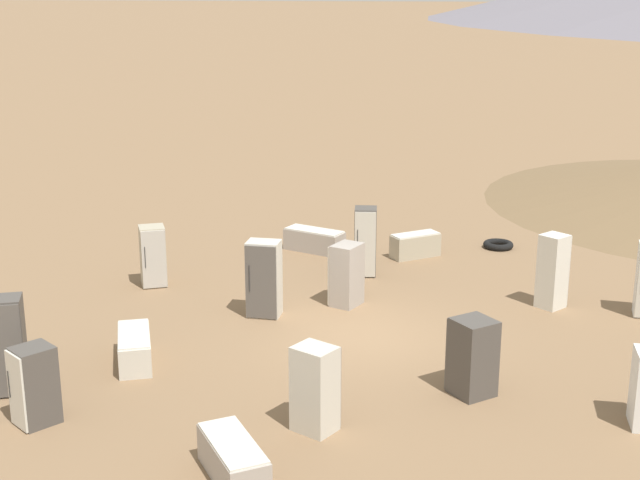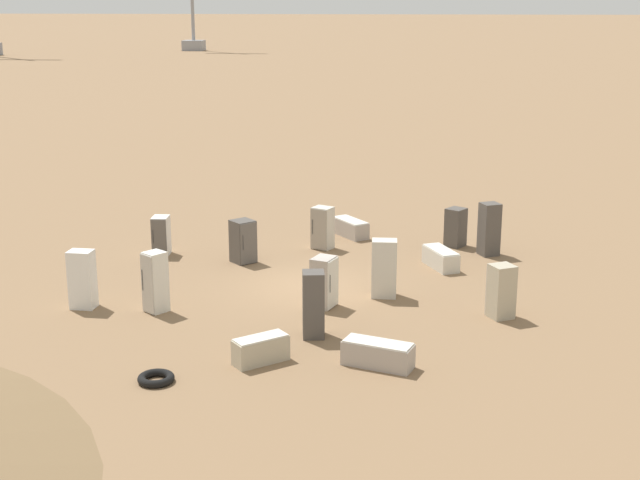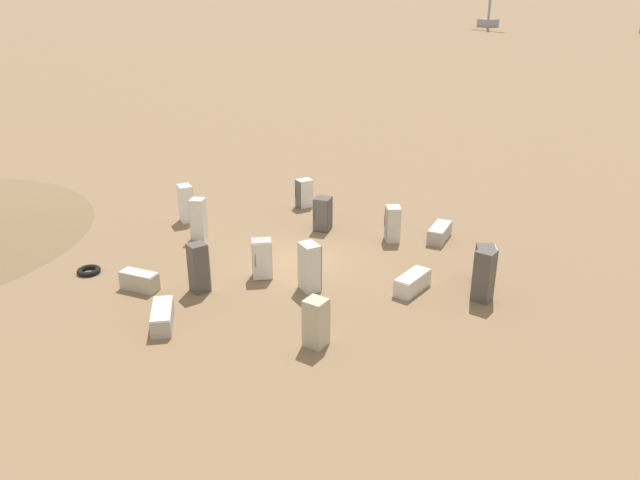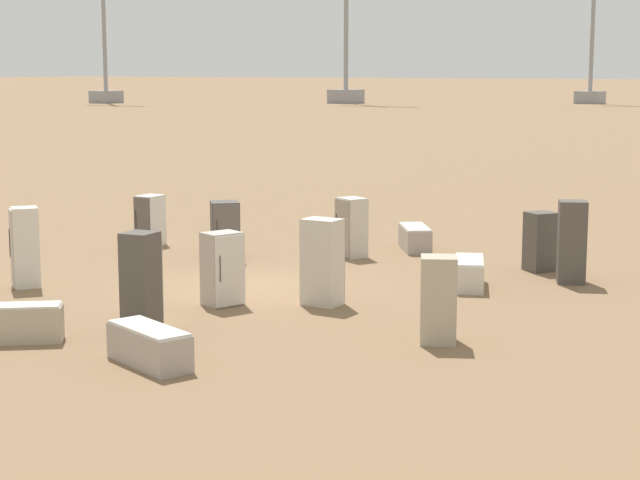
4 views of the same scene
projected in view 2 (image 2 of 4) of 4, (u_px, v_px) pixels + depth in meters
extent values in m
plane|color=#846647|center=(309.00, 285.00, 29.38)|extent=(1000.00, 1000.00, 0.00)
cube|color=gray|center=(194.00, 45.00, 159.77)|extent=(3.60, 3.60, 1.80)
cube|color=#4C4742|center=(243.00, 241.00, 31.75)|extent=(1.03, 1.03, 1.54)
cube|color=#56514C|center=(249.00, 244.00, 31.46)|extent=(0.53, 0.51, 1.48)
cylinder|color=#2D2D2D|center=(243.00, 243.00, 31.26)|extent=(0.02, 0.02, 0.54)
cube|color=#A89E93|center=(324.00, 282.00, 27.14)|extent=(0.81, 0.92, 1.57)
cube|color=silver|center=(333.00, 284.00, 27.01)|extent=(0.28, 0.70, 1.51)
cylinder|color=#2D2D2D|center=(330.00, 284.00, 26.74)|extent=(0.02, 0.02, 0.55)
cube|color=#A89E93|center=(350.00, 228.00, 35.36)|extent=(1.59, 1.81, 0.63)
cube|color=silver|center=(350.00, 220.00, 35.27)|extent=(1.53, 1.73, 0.04)
cube|color=#4C4742|center=(456.00, 227.00, 33.81)|extent=(0.89, 0.91, 1.48)
cube|color=silver|center=(460.00, 226.00, 34.08)|extent=(0.52, 0.36, 1.42)
cylinder|color=#2D2D2D|center=(466.00, 224.00, 33.95)|extent=(0.02, 0.02, 0.52)
cube|color=beige|center=(441.00, 259.00, 31.22)|extent=(1.31, 1.83, 0.63)
cube|color=silver|center=(441.00, 250.00, 31.13)|extent=(1.26, 1.75, 0.04)
cube|color=#4C4742|center=(489.00, 229.00, 32.59)|extent=(0.84, 0.83, 1.95)
cube|color=#56514C|center=(485.00, 227.00, 32.89)|extent=(0.58, 0.29, 1.87)
cylinder|color=#2D2D2D|center=(490.00, 224.00, 32.97)|extent=(0.02, 0.02, 0.68)
cube|color=white|center=(161.00, 236.00, 32.69)|extent=(0.61, 0.74, 1.44)
cube|color=#56514C|center=(159.00, 238.00, 32.33)|extent=(0.55, 0.07, 1.38)
cylinder|color=#2D2D2D|center=(153.00, 237.00, 32.29)|extent=(0.02, 0.02, 0.50)
cube|color=beige|center=(323.00, 228.00, 33.50)|extent=(0.89, 0.83, 1.60)
cube|color=gray|center=(318.00, 230.00, 33.24)|extent=(0.63, 0.33, 1.53)
cylinder|color=#2D2D2D|center=(312.00, 227.00, 33.32)|extent=(0.02, 0.02, 0.56)
cube|color=beige|center=(384.00, 268.00, 28.02)|extent=(0.80, 0.60, 1.86)
cube|color=#56514C|center=(384.00, 266.00, 28.31)|extent=(0.75, 0.06, 1.78)
cylinder|color=#2D2D2D|center=(393.00, 263.00, 28.30)|extent=(0.02, 0.02, 0.65)
cube|color=#B2A88E|center=(261.00, 350.00, 23.07)|extent=(1.48, 1.36, 0.67)
cube|color=silver|center=(261.00, 338.00, 22.97)|extent=(1.42, 1.30, 0.04)
cube|color=#A89E93|center=(378.00, 355.00, 22.83)|extent=(1.94, 1.21, 0.63)
cube|color=silver|center=(378.00, 343.00, 22.75)|extent=(1.86, 1.16, 0.04)
cube|color=silver|center=(156.00, 282.00, 26.69)|extent=(0.80, 0.81, 1.86)
cube|color=#BCB7AD|center=(147.00, 284.00, 26.48)|extent=(0.46, 0.36, 1.79)
cylinder|color=#2D2D2D|center=(142.00, 280.00, 26.56)|extent=(0.02, 0.02, 0.65)
cube|color=white|center=(82.00, 279.00, 27.02)|extent=(0.75, 0.60, 1.81)
cube|color=beige|center=(86.00, 276.00, 27.31)|extent=(0.70, 0.07, 1.73)
cylinder|color=#2D2D2D|center=(94.00, 274.00, 27.28)|extent=(0.02, 0.02, 0.63)
cube|color=#4C4742|center=(313.00, 304.00, 24.68)|extent=(0.68, 0.70, 1.89)
cube|color=beige|center=(313.00, 301.00, 24.99)|extent=(0.57, 0.12, 1.82)
cylinder|color=#2D2D2D|center=(320.00, 297.00, 25.01)|extent=(0.02, 0.02, 0.66)
cube|color=#B2A88E|center=(501.00, 291.00, 26.21)|extent=(0.88, 0.87, 1.61)
cube|color=#BCB7AD|center=(495.00, 288.00, 26.52)|extent=(0.57, 0.33, 1.55)
cylinder|color=#2D2D2D|center=(501.00, 284.00, 26.61)|extent=(0.02, 0.02, 0.57)
torus|color=black|center=(156.00, 378.00, 21.94)|extent=(0.91, 0.91, 0.20)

